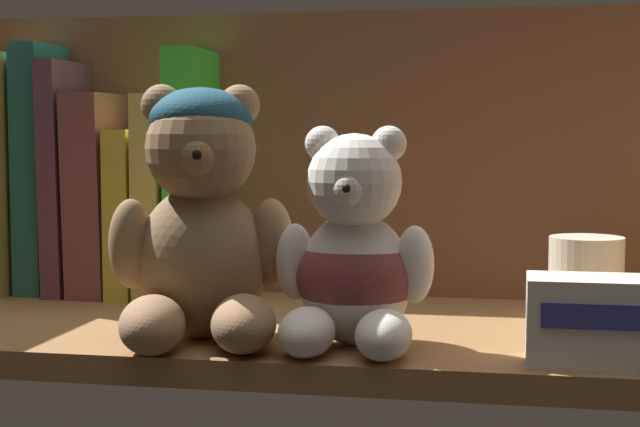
% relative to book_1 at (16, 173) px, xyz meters
% --- Properties ---
extents(shelf_board, '(0.79, 0.28, 0.02)m').
position_rel_book_1_xyz_m(shelf_board, '(0.33, -0.12, -0.12)').
color(shelf_board, olive).
rests_on(shelf_board, ground).
extents(shelf_back_panel, '(0.81, 0.01, 0.28)m').
position_rel_book_1_xyz_m(shelf_back_panel, '(0.33, 0.03, 0.01)').
color(shelf_back_panel, brown).
rests_on(shelf_back_panel, ground).
extents(book_1, '(0.03, 0.13, 0.22)m').
position_rel_book_1_xyz_m(book_1, '(0.00, 0.00, 0.00)').
color(book_1, olive).
rests_on(book_1, shelf_board).
extents(book_2, '(0.03, 0.10, 0.23)m').
position_rel_book_1_xyz_m(book_2, '(0.03, 0.00, 0.00)').
color(book_2, '#277067').
rests_on(book_2, shelf_board).
extents(book_3, '(0.02, 0.12, 0.21)m').
position_rel_book_1_xyz_m(book_3, '(0.06, 0.00, -0.00)').
color(book_3, '#623C4E').
rests_on(book_3, shelf_board).
extents(book_4, '(0.04, 0.12, 0.19)m').
position_rel_book_1_xyz_m(book_4, '(0.09, 0.00, -0.02)').
color(book_4, brown).
rests_on(book_4, shelf_board).
extents(book_5, '(0.02, 0.12, 0.15)m').
position_rel_book_1_xyz_m(book_5, '(0.12, 0.00, -0.03)').
color(book_5, gold).
rests_on(book_5, shelf_board).
extents(book_6, '(0.02, 0.13, 0.18)m').
position_rel_book_1_xyz_m(book_6, '(0.15, 0.00, -0.02)').
color(book_6, tan).
rests_on(book_6, shelf_board).
extents(book_7, '(0.03, 0.12, 0.22)m').
position_rel_book_1_xyz_m(book_7, '(0.18, 0.00, 0.00)').
color(book_7, green).
rests_on(book_7, shelf_board).
extents(teddy_bear_larger, '(0.14, 0.14, 0.18)m').
position_rel_book_1_xyz_m(teddy_bear_larger, '(0.25, -0.20, -0.02)').
color(teddy_bear_larger, '#93704C').
rests_on(teddy_bear_larger, shelf_board).
extents(teddy_bear_smaller, '(0.11, 0.12, 0.15)m').
position_rel_book_1_xyz_m(teddy_bear_smaller, '(0.36, -0.20, -0.05)').
color(teddy_bear_smaller, white).
rests_on(teddy_bear_smaller, shelf_board).
extents(pillar_candle, '(0.06, 0.06, 0.07)m').
position_rel_book_1_xyz_m(pillar_candle, '(0.52, -0.09, -0.08)').
color(pillar_candle, silver).
rests_on(pillar_candle, shelf_board).
extents(small_product_box, '(0.11, 0.05, 0.06)m').
position_rel_book_1_xyz_m(small_product_box, '(0.53, -0.22, -0.08)').
color(small_product_box, silver).
rests_on(small_product_box, shelf_board).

